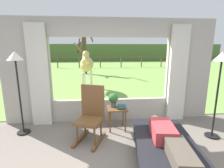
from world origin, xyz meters
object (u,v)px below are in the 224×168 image
object	(u,v)px
rocking_chair	(91,114)
floor_lamp_left	(16,68)
potted_plant	(113,99)
floor_lamp_right	(221,70)
reclining_person	(168,138)
horse	(87,65)
recliner_sofa	(165,153)
book_stack	(122,107)
pasture_tree	(84,53)
side_table	(117,111)

from	to	relation	value
rocking_chair	floor_lamp_left	size ratio (longest dim) A/B	0.63
potted_plant	floor_lamp_right	xyz separation A→B (m)	(2.06, -0.59, 0.73)
reclining_person	potted_plant	xyz separation A→B (m)	(-0.69, 1.43, 0.18)
floor_lamp_right	horse	distance (m)	5.03
horse	reclining_person	bearing A→B (deg)	105.82
recliner_sofa	reclining_person	world-z (taller)	reclining_person
reclining_person	horse	bearing A→B (deg)	114.68
book_stack	floor_lamp_left	distance (m)	2.35
floor_lamp_left	pasture_tree	bearing A→B (deg)	85.05
reclining_person	side_table	bearing A→B (deg)	122.11
recliner_sofa	potted_plant	world-z (taller)	potted_plant
reclining_person	book_stack	bearing A→B (deg)	119.47
side_table	book_stack	xyz separation A→B (m)	(0.10, -0.06, 0.13)
recliner_sofa	floor_lamp_left	size ratio (longest dim) A/B	1.02
book_stack	pasture_tree	distance (m)	8.84
rocking_chair	floor_lamp_left	bearing A→B (deg)	-173.27
potted_plant	floor_lamp_right	bearing A→B (deg)	-15.95
book_stack	pasture_tree	xyz separation A→B (m)	(-1.44, 8.67, 0.93)
side_table	pasture_tree	size ratio (longest dim) A/B	0.15
potted_plant	book_stack	xyz separation A→B (m)	(0.18, -0.12, -0.14)
side_table	rocking_chair	bearing A→B (deg)	-145.77
potted_plant	floor_lamp_right	distance (m)	2.26
rocking_chair	potted_plant	size ratio (longest dim) A/B	3.50
rocking_chair	floor_lamp_right	world-z (taller)	floor_lamp_right
reclining_person	floor_lamp_right	bearing A→B (deg)	39.88
side_table	potted_plant	bearing A→B (deg)	143.13
floor_lamp_right	horse	xyz separation A→B (m)	(-2.84, 4.14, -0.28)
floor_lamp_right	recliner_sofa	bearing A→B (deg)	-149.89
floor_lamp_left	horse	bearing A→B (deg)	71.38
pasture_tree	floor_lamp_left	bearing A→B (deg)	-94.95
side_table	potted_plant	world-z (taller)	potted_plant
horse	floor_lamp_left	bearing A→B (deg)	70.75
rocking_chair	side_table	size ratio (longest dim) A/B	2.15
rocking_chair	pasture_tree	xyz separation A→B (m)	(-0.76, 9.00, 0.95)
rocking_chair	potted_plant	distance (m)	0.69
side_table	floor_lamp_right	distance (m)	2.28
book_stack	floor_lamp_left	world-z (taller)	floor_lamp_left
recliner_sofa	book_stack	size ratio (longest dim) A/B	9.04
potted_plant	floor_lamp_left	size ratio (longest dim) A/B	0.18
recliner_sofa	pasture_tree	bearing A→B (deg)	109.32
reclining_person	floor_lamp_left	distance (m)	3.15
floor_lamp_left	horse	distance (m)	3.83
reclining_person	horse	size ratio (longest dim) A/B	0.79
book_stack	horse	xyz separation A→B (m)	(-0.96, 3.68, 0.60)
book_stack	horse	world-z (taller)	horse
book_stack	floor_lamp_left	bearing A→B (deg)	178.52
recliner_sofa	floor_lamp_right	size ratio (longest dim) A/B	1.02
recliner_sofa	horse	xyz separation A→B (m)	(-1.47, 4.93, 0.94)
potted_plant	recliner_sofa	bearing A→B (deg)	-63.57
reclining_person	floor_lamp_left	bearing A→B (deg)	161.34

